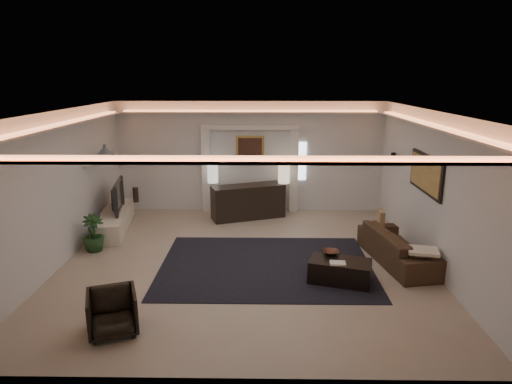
{
  "coord_description": "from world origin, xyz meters",
  "views": [
    {
      "loc": [
        0.33,
        -8.11,
        3.5
      ],
      "look_at": [
        0.2,
        0.6,
        1.25
      ],
      "focal_mm": 31.33,
      "sensor_mm": 36.0,
      "label": 1
    }
  ],
  "objects_px": {
    "console": "(248,203)",
    "sofa": "(399,247)",
    "armchair": "(112,312)",
    "coffee_table": "(340,271)"
  },
  "relations": [
    {
      "from": "console",
      "to": "coffee_table",
      "type": "bearing_deg",
      "value": -84.72
    },
    {
      "from": "sofa",
      "to": "armchair",
      "type": "xyz_separation_m",
      "value": [
        -4.74,
        -2.54,
        -0.0
      ]
    },
    {
      "from": "console",
      "to": "sofa",
      "type": "distance_m",
      "value": 4.09
    },
    {
      "from": "sofa",
      "to": "coffee_table",
      "type": "distance_m",
      "value": 1.56
    },
    {
      "from": "sofa",
      "to": "coffee_table",
      "type": "bearing_deg",
      "value": 114.47
    },
    {
      "from": "coffee_table",
      "to": "armchair",
      "type": "relative_size",
      "value": 1.55
    },
    {
      "from": "console",
      "to": "coffee_table",
      "type": "xyz_separation_m",
      "value": [
        1.73,
        -3.66,
        -0.2
      ]
    },
    {
      "from": "console",
      "to": "armchair",
      "type": "relative_size",
      "value": 2.69
    },
    {
      "from": "coffee_table",
      "to": "armchair",
      "type": "xyz_separation_m",
      "value": [
        -3.46,
        -1.66,
        0.1
      ]
    },
    {
      "from": "console",
      "to": "sofa",
      "type": "height_order",
      "value": "console"
    }
  ]
}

